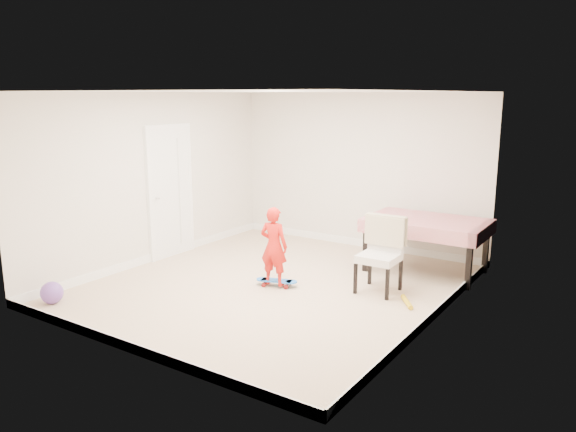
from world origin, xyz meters
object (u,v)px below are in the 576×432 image
Objects in this scene: dining_table at (426,246)px; balloon at (52,293)px; skateboard at (277,283)px; child at (274,249)px; dining_chair at (379,255)px.

dining_table is 5.14m from balloon.
skateboard is at bearing 46.67° from balloon.
balloon is (-1.97, -2.09, 0.10)m from skateboard.
child is 2.86m from balloon.
dining_chair is 1.44m from skateboard.
dining_table is 6.06× the size of balloon.
dining_chair is 4.18m from balloon.
child is (-1.47, -1.78, 0.14)m from dining_table.
dining_chair reaches higher than dining_table.
dining_table is at bearing 48.11° from balloon.
skateboard is (-1.25, -0.56, -0.46)m from dining_chair.
child is (-0.01, -0.04, 0.49)m from skateboard.
balloon is at bearing 39.07° from child.
skateboard is 2.87m from balloon.
skateboard is (-1.46, -1.73, -0.36)m from dining_table.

